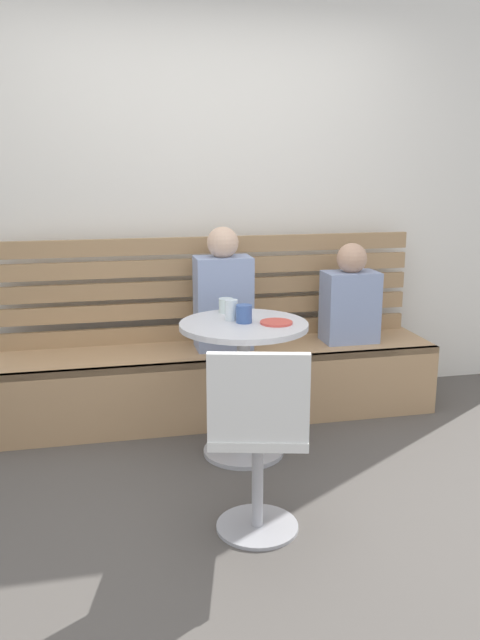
{
  "coord_description": "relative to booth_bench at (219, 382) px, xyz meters",
  "views": [
    {
      "loc": [
        -0.7,
        -2.59,
        1.56
      ],
      "look_at": [
        0.02,
        0.66,
        0.75
      ],
      "focal_mm": 36.51,
      "sensor_mm": 36.0,
      "label": 1
    }
  ],
  "objects": [
    {
      "name": "ground",
      "position": [
        0.0,
        -1.2,
        -0.22
      ],
      "size": [
        8.0,
        8.0,
        0.0
      ],
      "primitive_type": "plane",
      "color": "#514C47"
    },
    {
      "name": "back_wall",
      "position": [
        0.0,
        0.44,
        1.23
      ],
      "size": [
        5.2,
        0.1,
        2.9
      ],
      "primitive_type": "cube",
      "color": "white",
      "rests_on": "ground"
    },
    {
      "name": "booth_bench",
      "position": [
        0.0,
        0.0,
        0.0
      ],
      "size": [
        2.7,
        0.52,
        0.44
      ],
      "color": "tan",
      "rests_on": "ground"
    },
    {
      "name": "booth_backrest",
      "position": [
        0.0,
        0.24,
        0.56
      ],
      "size": [
        2.65,
        0.04,
        0.66
      ],
      "color": "#A68157",
      "rests_on": "booth_bench"
    },
    {
      "name": "cafe_table",
      "position": [
        0.03,
        -0.56,
        0.3
      ],
      "size": [
        0.68,
        0.68,
        0.74
      ],
      "color": "#ADADB2",
      "rests_on": "ground"
    },
    {
      "name": "white_chair",
      "position": [
        -0.09,
        -1.37,
        0.24
      ],
      "size": [
        0.48,
        0.48,
        0.85
      ],
      "color": "#ADADB2",
      "rests_on": "ground"
    },
    {
      "name": "person_adult",
      "position": [
        0.03,
        0.02,
        0.55
      ],
      "size": [
        0.34,
        0.22,
        0.75
      ],
      "color": "#8C9EC6",
      "rests_on": "booth_bench"
    },
    {
      "name": "person_child_left",
      "position": [
        0.85,
        -0.0,
        0.5
      ],
      "size": [
        0.34,
        0.22,
        0.63
      ],
      "color": "#8C9EC6",
      "rests_on": "booth_bench"
    },
    {
      "name": "cup_glass_short",
      "position": [
        -0.01,
        -0.31,
        0.56
      ],
      "size": [
        0.08,
        0.08,
        0.08
      ],
      "primitive_type": "cylinder",
      "color": "silver",
      "rests_on": "cafe_table"
    },
    {
      "name": "cup_mug_blue",
      "position": [
        0.03,
        -0.56,
        0.57
      ],
      "size": [
        0.08,
        0.08,
        0.09
      ],
      "primitive_type": "cylinder",
      "color": "#3D5B9E",
      "rests_on": "cafe_table"
    },
    {
      "name": "cup_water_clear",
      "position": [
        -0.02,
        -0.49,
        0.57
      ],
      "size": [
        0.07,
        0.07,
        0.11
      ],
      "primitive_type": "cylinder",
      "color": "white",
      "rests_on": "cafe_table"
    },
    {
      "name": "plate_small",
      "position": [
        0.19,
        -0.62,
        0.52
      ],
      "size": [
        0.17,
        0.17,
        0.01
      ],
      "primitive_type": "cylinder",
      "color": "#DB4C42",
      "rests_on": "cafe_table"
    }
  ]
}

